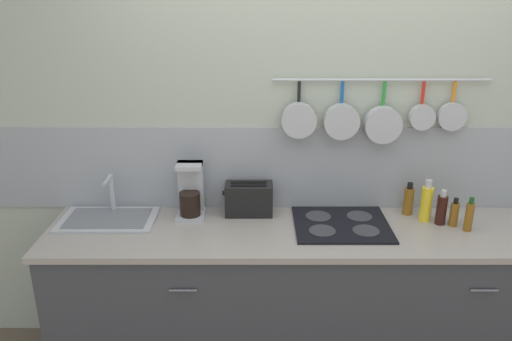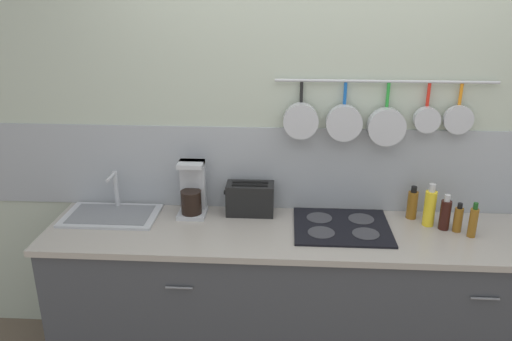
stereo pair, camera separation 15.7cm
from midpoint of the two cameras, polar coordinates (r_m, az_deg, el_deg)
wall_back at (r=2.94m, az=9.55°, el=2.75°), size 7.20×0.16×2.60m
cabinet_base at (r=3.00m, az=9.21°, el=-14.86°), size 3.05×0.59×0.85m
countertop at (r=2.78m, az=9.72°, el=-7.32°), size 3.09×0.61×0.03m
sink_basin at (r=3.00m, az=-14.76°, el=-4.78°), size 0.54×0.33×0.24m
coffee_maker at (r=2.91m, az=-5.76°, el=-2.56°), size 0.16×0.17×0.32m
toaster at (r=2.91m, az=0.88°, el=-3.27°), size 0.29×0.14×0.19m
cooktop at (r=2.83m, az=11.35°, el=-6.32°), size 0.53×0.46×0.01m
bottle_dish_soap at (r=3.02m, az=18.86°, el=-3.68°), size 0.06×0.06×0.20m
bottle_cooking_wine at (r=2.95m, az=20.70°, el=-3.96°), size 0.06×0.06×0.25m
bottle_vinegar at (r=2.94m, az=22.25°, el=-4.65°), size 0.06×0.06×0.20m
bottle_olive_oil at (r=2.95m, az=23.53°, el=-5.12°), size 0.05×0.05×0.17m
bottle_sesame_oil at (r=2.92m, az=25.03°, el=-5.39°), size 0.04×0.04×0.20m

